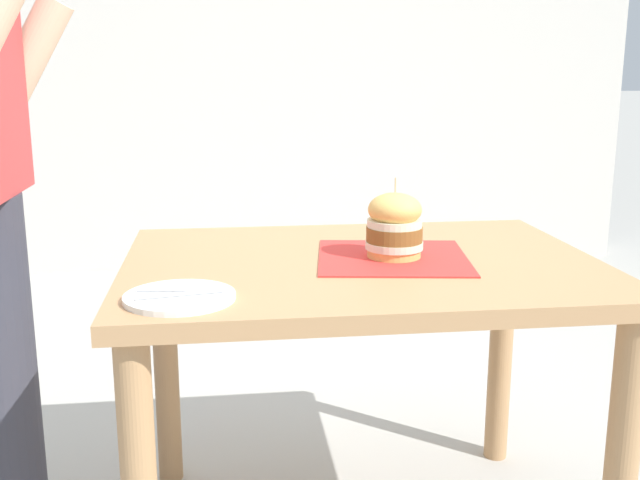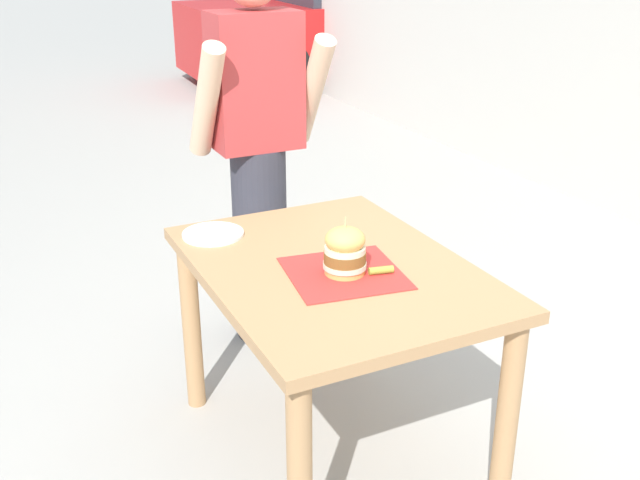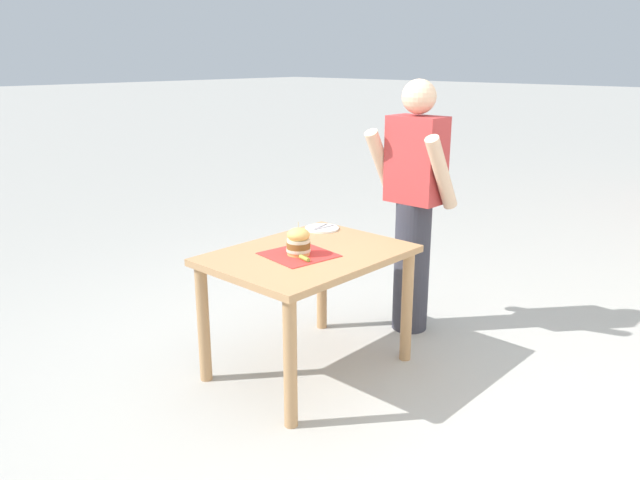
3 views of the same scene
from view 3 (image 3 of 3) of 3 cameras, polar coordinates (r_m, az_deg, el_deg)
name	(u,v)px [view 3 (image 3 of 3)]	position (r m, az deg, el deg)	size (l,w,h in m)	color
ground_plane	(309,369)	(3.87, -1.03, -11.67)	(80.00, 80.00, 0.00)	#ADAAA3
patio_table	(308,272)	(3.62, -1.08, -2.92)	(0.83, 1.12, 0.74)	tan
serving_paper	(299,255)	(3.53, -1.94, -1.35)	(0.35, 0.35, 0.00)	red
sandwich	(299,242)	(3.50, -1.94, -0.14)	(0.14, 0.14, 0.19)	#E5B25B
pickle_spear	(304,258)	(3.42, -1.43, -1.69)	(0.02, 0.02, 0.08)	#8EA83D
side_plate_with_forks	(322,228)	(4.05, 0.17, 1.07)	(0.22, 0.22, 0.02)	white
diner_across_table	(414,204)	(4.17, 8.59, 3.25)	(0.55, 0.35, 1.69)	#33333D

